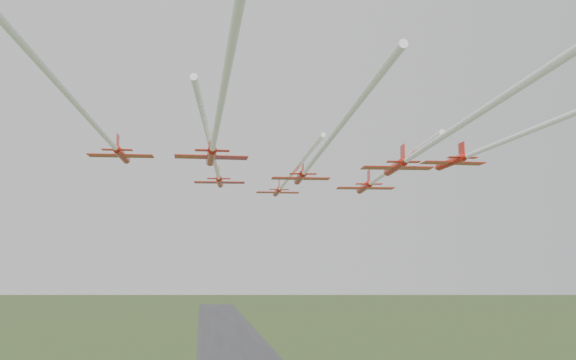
{
  "coord_description": "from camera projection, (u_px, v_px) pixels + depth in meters",
  "views": [
    {
      "loc": [
        -18.14,
        -100.54,
        39.98
      ],
      "look_at": [
        -4.47,
        0.25,
        54.12
      ],
      "focal_mm": 40.0,
      "sensor_mm": 36.0,
      "label": 1
    }
  ],
  "objects": [
    {
      "name": "jet_row4_left",
      "position": [
        217.0,
        124.0,
        62.14
      ],
      "size": [
        9.05,
        68.68,
        2.71
      ],
      "rotation": [
        0.0,
        0.0,
        0.02
      ],
      "color": "red"
    },
    {
      "name": "jet_row3_mid",
      "position": [
        315.0,
        159.0,
        79.86
      ],
      "size": [
        8.8,
        64.37,
        2.62
      ],
      "rotation": [
        0.0,
        0.0,
        -0.05
      ],
      "color": "red"
    },
    {
      "name": "jet_row2_left",
      "position": [
        215.0,
        165.0,
        93.75
      ],
      "size": [
        8.86,
        68.01,
        2.63
      ],
      "rotation": [
        0.0,
        0.0,
        -0.06
      ],
      "color": "red"
    },
    {
      "name": "runway",
      "position": [
        239.0,
        357.0,
        291.89
      ],
      "size": [
        38.0,
        900.0,
        0.04
      ],
      "primitive_type": "cube",
      "color": "#343436",
      "rests_on": "ground"
    },
    {
      "name": "jet_lead",
      "position": [
        286.0,
        181.0,
        109.69
      ],
      "size": [
        8.31,
        59.84,
        2.49
      ],
      "rotation": [
        0.0,
        0.0,
        -0.02
      ],
      "color": "red"
    },
    {
      "name": "jet_row2_right",
      "position": [
        377.0,
        179.0,
        99.68
      ],
      "size": [
        9.96,
        51.78,
        2.94
      ],
      "rotation": [
        0.0,
        0.0,
        -0.07
      ],
      "color": "red"
    },
    {
      "name": "jet_row3_left",
      "position": [
        96.0,
        126.0,
        71.48
      ],
      "size": [
        8.98,
        68.1,
        2.68
      ],
      "rotation": [
        0.0,
        0.0,
        -0.03
      ],
      "color": "red"
    },
    {
      "name": "jet_row3_right",
      "position": [
        504.0,
        141.0,
        79.8
      ],
      "size": [
        9.46,
        64.62,
        2.83
      ],
      "rotation": [
        0.0,
        0.0,
        0.02
      ],
      "color": "red"
    },
    {
      "name": "jet_row4_right",
      "position": [
        439.0,
        139.0,
        62.12
      ],
      "size": [
        8.81,
        65.46,
        2.61
      ],
      "rotation": [
        0.0,
        0.0,
        -0.06
      ],
      "color": "red"
    }
  ]
}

